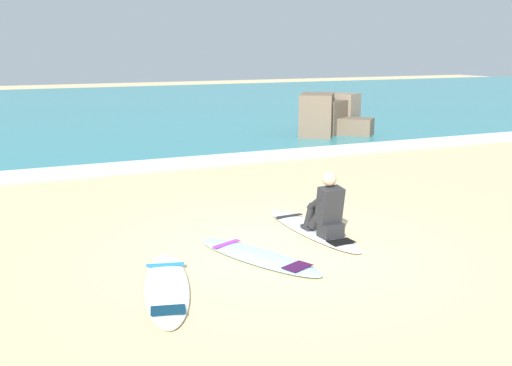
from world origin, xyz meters
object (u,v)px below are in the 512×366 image
Objects in this scene: surfboard_main at (312,229)px; surfer_seated at (326,210)px; surfboard_spare_near at (258,256)px; surfboard_spare_far at (167,287)px.

surfer_seated reaches higher than surfboard_main.
surfer_seated is at bearing -87.48° from surfboard_main.
surfer_seated is 1.38m from surfboard_spare_near.
surfer_seated is at bearing 16.08° from surfboard_spare_near.
surfboard_spare_near is at bearing 19.85° from surfboard_spare_far.
surfer_seated is at bearing 18.08° from surfboard_spare_far.
surfboard_main is at bearing 31.25° from surfboard_spare_near.
surfer_seated is 0.43× the size of surfboard_spare_near.
surfboard_spare_far is (-2.66, -0.87, -0.40)m from surfer_seated.
surfboard_spare_far is at bearing -154.49° from surfboard_main.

